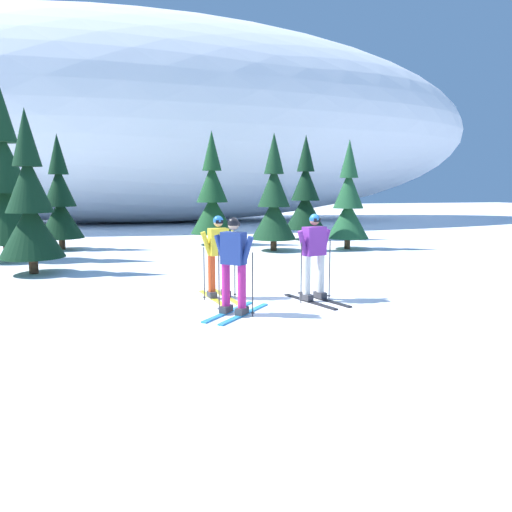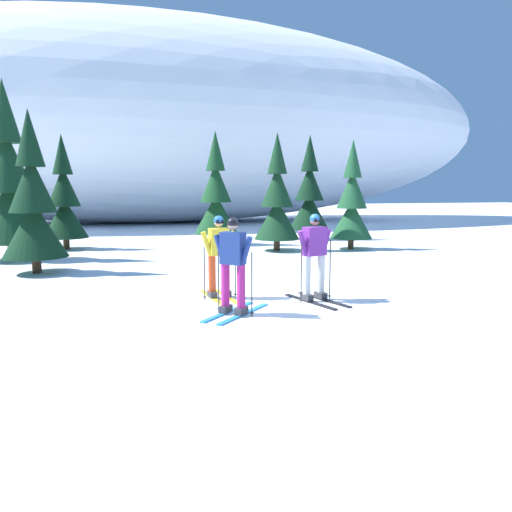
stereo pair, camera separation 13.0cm
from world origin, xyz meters
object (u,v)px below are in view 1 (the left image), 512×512
at_px(pine_tree_center_left, 60,202).
at_px(pine_tree_left, 30,206).
at_px(skier_yellow_jacket, 219,256).
at_px(pine_tree_far_right, 348,204).
at_px(pine_tree_far_left, 4,186).
at_px(pine_tree_center, 212,198).
at_px(pine_tree_right, 305,196).
at_px(pine_tree_center_right, 274,202).
at_px(skier_navy_jacket, 234,264).
at_px(skier_purple_jacket, 314,255).

bearing_deg(pine_tree_center_left, pine_tree_left, -92.44).
distance_m(skier_yellow_jacket, pine_tree_far_right, 9.43).
bearing_deg(pine_tree_far_left, pine_tree_far_right, -1.61).
relative_size(pine_tree_far_left, pine_tree_center_left, 1.32).
distance_m(pine_tree_center, pine_tree_right, 4.48).
xyz_separation_m(pine_tree_center_left, pine_tree_center, (5.72, 0.01, 0.12)).
height_order(pine_tree_center_left, pine_tree_center_right, pine_tree_center_right).
height_order(pine_tree_left, pine_tree_center_right, pine_tree_left).
bearing_deg(pine_tree_far_left, pine_tree_center, 19.73).
relative_size(skier_navy_jacket, pine_tree_center, 0.38).
bearing_deg(pine_tree_right, pine_tree_center_left, -174.75).
distance_m(skier_purple_jacket, pine_tree_far_left, 10.71).
relative_size(skier_navy_jacket, pine_tree_far_left, 0.31).
height_order(skier_navy_jacket, pine_tree_center_left, pine_tree_center_left).
relative_size(pine_tree_center_right, pine_tree_far_right, 1.05).
xyz_separation_m(pine_tree_left, pine_tree_center_left, (0.23, 5.43, -0.03)).
bearing_deg(pine_tree_far_left, pine_tree_center_right, -0.15).
relative_size(skier_navy_jacket, pine_tree_left, 0.40).
bearing_deg(skier_purple_jacket, skier_navy_jacket, -160.21).
distance_m(pine_tree_far_left, pine_tree_center, 7.53).
distance_m(skier_navy_jacket, pine_tree_center_right, 9.35).
relative_size(skier_yellow_jacket, pine_tree_far_left, 0.31).
bearing_deg(pine_tree_center_left, pine_tree_right, 5.25).
height_order(skier_purple_jacket, pine_tree_left, pine_tree_left).
distance_m(skier_navy_jacket, pine_tree_far_left, 10.16).
relative_size(pine_tree_center, pine_tree_center_right, 1.07).
relative_size(skier_yellow_jacket, pine_tree_center, 0.38).
bearing_deg(pine_tree_left, pine_tree_far_left, 111.17).
distance_m(skier_purple_jacket, pine_tree_center_left, 11.95).
xyz_separation_m(skier_purple_jacket, pine_tree_far_right, (4.61, 7.62, 0.76)).
bearing_deg(pine_tree_left, pine_tree_center_right, 20.50).
height_order(skier_yellow_jacket, pine_tree_center_right, pine_tree_center_right).
xyz_separation_m(skier_yellow_jacket, pine_tree_far_right, (6.40, 6.87, 0.82)).
xyz_separation_m(pine_tree_center, pine_tree_far_right, (4.58, -2.87, -0.20)).
height_order(pine_tree_center_left, pine_tree_right, pine_tree_right).
distance_m(pine_tree_far_left, pine_tree_right, 11.98).
xyz_separation_m(pine_tree_far_left, pine_tree_center_left, (1.36, 2.52, -0.57)).
height_order(skier_yellow_jacket, pine_tree_far_right, pine_tree_far_right).
bearing_deg(pine_tree_center_left, skier_purple_jacket, -61.50).
bearing_deg(pine_tree_center, skier_yellow_jacket, -100.62).
height_order(skier_purple_jacket, skier_navy_jacket, skier_purple_jacket).
height_order(skier_navy_jacket, pine_tree_center, pine_tree_center).
bearing_deg(pine_tree_left, pine_tree_center, 42.44).
distance_m(pine_tree_far_left, pine_tree_center_left, 2.92).
height_order(skier_purple_jacket, pine_tree_far_right, pine_tree_far_right).
bearing_deg(pine_tree_left, skier_yellow_jacket, -46.17).
xyz_separation_m(pine_tree_far_left, pine_tree_far_right, (11.65, -0.33, -0.65)).
distance_m(skier_purple_jacket, pine_tree_left, 7.82).
bearing_deg(pine_tree_right, pine_tree_center_right, -127.17).
bearing_deg(pine_tree_center, skier_purple_jacket, -90.18).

